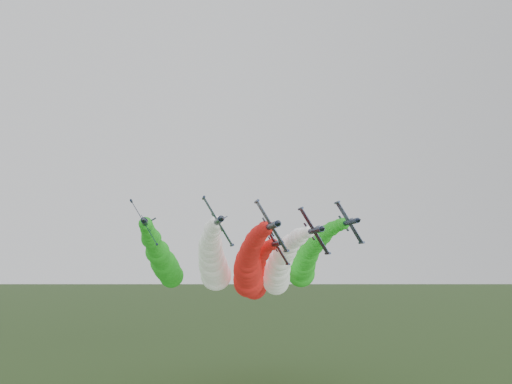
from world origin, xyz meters
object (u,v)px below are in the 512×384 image
(jet_lead, at_px, (249,269))
(jet_outer_left, at_px, (163,262))
(jet_trail, at_px, (255,275))
(jet_inner_left, at_px, (214,264))
(jet_outer_right, at_px, (306,260))
(jet_inner_right, at_px, (279,269))

(jet_lead, distance_m, jet_outer_left, 28.41)
(jet_lead, xyz_separation_m, jet_trail, (5.41, 20.62, -2.04))
(jet_outer_left, height_order, jet_trail, jet_outer_left)
(jet_inner_left, bearing_deg, jet_outer_left, 142.12)
(jet_lead, height_order, jet_outer_left, jet_outer_left)
(jet_outer_right, relative_size, jet_trail, 1.01)
(jet_lead, xyz_separation_m, jet_outer_left, (-23.82, 15.33, 2.16))
(jet_lead, height_order, jet_outer_right, jet_outer_right)
(jet_lead, bearing_deg, jet_trail, 75.30)
(jet_lead, bearing_deg, jet_inner_right, 33.15)
(jet_inner_right, height_order, jet_outer_left, jet_outer_left)
(jet_inner_left, bearing_deg, jet_lead, -23.84)
(jet_inner_left, height_order, jet_outer_left, jet_outer_left)
(jet_inner_right, relative_size, jet_outer_right, 0.99)
(jet_inner_left, xyz_separation_m, jet_outer_left, (-14.29, 11.11, 0.59))
(jet_lead, relative_size, jet_inner_right, 1.01)
(jet_inner_left, distance_m, jet_outer_left, 18.11)
(jet_inner_right, bearing_deg, jet_outer_right, 39.95)
(jet_outer_left, relative_size, jet_trail, 0.99)
(jet_trail, bearing_deg, jet_inner_left, -132.33)
(jet_inner_right, bearing_deg, jet_outer_left, 165.92)
(jet_inner_left, xyz_separation_m, jet_inner_right, (19.88, 2.55, -1.45))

